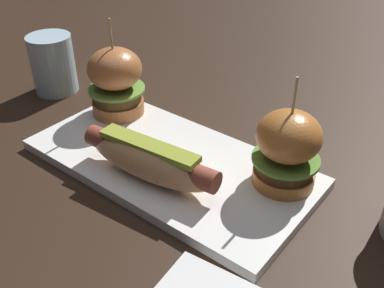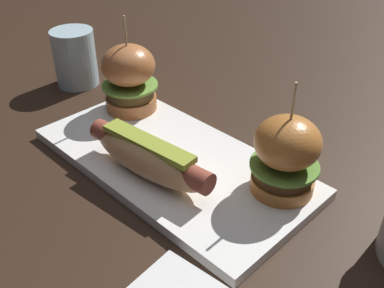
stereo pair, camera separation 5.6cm
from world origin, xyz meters
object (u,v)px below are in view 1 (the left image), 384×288
Objects in this scene: platter_main at (169,163)px; hot_dog at (150,159)px; water_glass at (53,64)px; slider_right at (287,149)px; slider_left at (116,81)px.

hot_dog is at bearing -80.66° from platter_main.
hot_dog is 1.93× the size of water_glass.
hot_dog reaches higher than platter_main.
slider_left is at bearing -179.58° from slider_right.
platter_main is 3.87× the size of water_glass.
slider_right is at bearing 0.42° from slider_left.
water_glass is (-0.32, 0.10, 0.01)m from hot_dog.
slider_left reaches higher than slider_right.
slider_right reaches higher than water_glass.
slider_left is (-0.15, 0.05, 0.06)m from platter_main.
hot_dog is at bearing -145.23° from slider_right.
slider_left is 1.50× the size of water_glass.
slider_left is 0.17m from water_glass.
slider_right is 0.46m from water_glass.
slider_left is 1.05× the size of slider_right.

